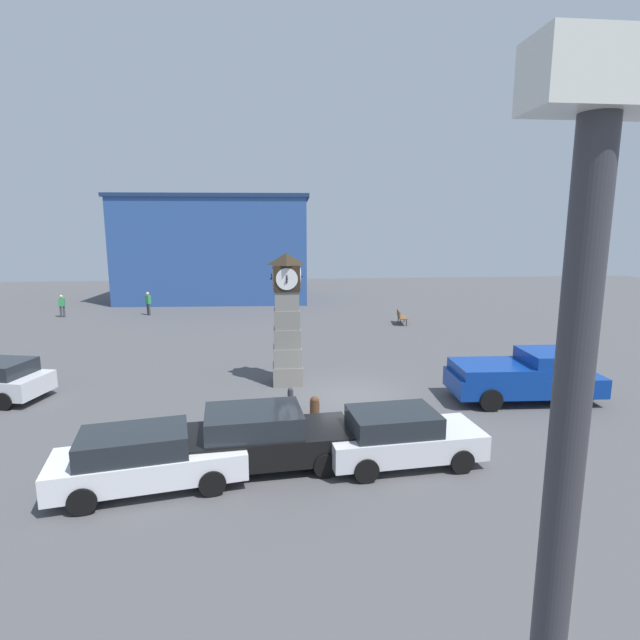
% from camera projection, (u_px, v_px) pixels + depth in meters
% --- Properties ---
extents(ground_plane, '(86.85, 86.85, 0.00)m').
position_uv_depth(ground_plane, '(352.00, 396.00, 18.85)').
color(ground_plane, '#4C4C4F').
extents(clock_tower, '(1.30, 1.31, 5.30)m').
position_uv_depth(clock_tower, '(287.00, 322.00, 19.98)').
color(clock_tower, gray).
rests_on(clock_tower, ground_plane).
extents(bollard_near_tower, '(0.32, 0.32, 0.90)m').
position_uv_depth(bollard_near_tower, '(315.00, 409.00, 16.24)').
color(bollard_near_tower, brown).
rests_on(bollard_near_tower, ground_plane).
extents(bollard_mid_row, '(0.20, 0.20, 0.84)m').
position_uv_depth(bollard_mid_row, '(291.00, 399.00, 17.31)').
color(bollard_mid_row, '#333338').
rests_on(bollard_mid_row, ground_plane).
extents(car_navy_sedan, '(4.81, 2.53, 1.49)m').
position_uv_depth(car_navy_sedan, '(146.00, 459.00, 12.12)').
color(car_navy_sedan, silver).
rests_on(car_navy_sedan, ground_plane).
extents(car_near_tower, '(4.70, 2.36, 1.58)m').
position_uv_depth(car_near_tower, '(263.00, 437.00, 13.24)').
color(car_near_tower, black).
rests_on(car_near_tower, ground_plane).
extents(car_by_building, '(4.29, 2.18, 1.49)m').
position_uv_depth(car_by_building, '(401.00, 436.00, 13.40)').
color(car_by_building, silver).
rests_on(car_by_building, ground_plane).
extents(pickup_truck, '(5.43, 2.47, 1.85)m').
position_uv_depth(pickup_truck, '(524.00, 376.00, 18.26)').
color(pickup_truck, navy).
rests_on(pickup_truck, ground_plane).
extents(bench, '(0.76, 1.66, 0.90)m').
position_uv_depth(bench, '(401.00, 316.00, 32.77)').
color(bench, brown).
rests_on(bench, ground_plane).
extents(pedestrian_near_bench, '(0.44, 0.32, 1.59)m').
position_uv_depth(pedestrian_near_bench, '(62.00, 305.00, 35.22)').
color(pedestrian_near_bench, '#3F3F47').
rests_on(pedestrian_near_bench, ground_plane).
extents(pedestrian_crossing_lot, '(0.46, 0.45, 1.69)m').
position_uv_depth(pedestrian_crossing_lot, '(148.00, 302.00, 35.97)').
color(pedestrian_crossing_lot, '#3F3F47').
rests_on(pedestrian_crossing_lot, ground_plane).
extents(warehouse_blue_far, '(16.49, 9.17, 8.89)m').
position_uv_depth(warehouse_blue_far, '(216.00, 249.00, 43.22)').
color(warehouse_blue_far, '#2D5193').
rests_on(warehouse_blue_far, ground_plane).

